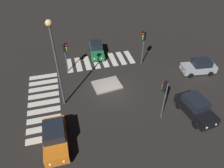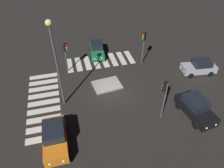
{
  "view_description": "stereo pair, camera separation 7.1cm",
  "coord_description": "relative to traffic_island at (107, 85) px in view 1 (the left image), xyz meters",
  "views": [
    {
      "loc": [
        4.4,
        16.85,
        15.35
      ],
      "look_at": [
        0.0,
        0.0,
        1.0
      ],
      "focal_mm": 33.92,
      "sensor_mm": 36.0,
      "label": 1
    },
    {
      "loc": [
        4.34,
        16.87,
        15.35
      ],
      "look_at": [
        0.0,
        0.0,
        1.0
      ],
      "focal_mm": 33.92,
      "sensor_mm": 36.0,
      "label": 2
    }
  ],
  "objects": [
    {
      "name": "car_silver",
      "position": [
        -11.28,
        0.38,
        0.78
      ],
      "size": [
        4.19,
        2.26,
        1.76
      ],
      "rotation": [
        0.0,
        0.0,
        -0.12
      ],
      "color": "#9EA0A5",
      "rests_on": "ground"
    },
    {
      "name": "car_green",
      "position": [
        -0.21,
        -6.75,
        0.77
      ],
      "size": [
        2.23,
        4.15,
        1.75
      ],
      "rotation": [
        0.0,
        0.0,
        1.46
      ],
      "color": "#196B38",
      "rests_on": "ground"
    },
    {
      "name": "traffic_island",
      "position": [
        0.0,
        0.0,
        0.0
      ],
      "size": [
        3.32,
        2.64,
        0.18
      ],
      "color": "gray",
      "rests_on": "ground"
    },
    {
      "name": "crosswalk_near",
      "position": [
        -0.32,
        -5.07,
        -0.08
      ],
      "size": [
        8.75,
        3.2,
        0.02
      ],
      "color": "silver",
      "rests_on": "ground"
    },
    {
      "name": "street_lamp",
      "position": [
        4.88,
        1.7,
        5.88
      ],
      "size": [
        0.56,
        0.56,
        8.94
      ],
      "color": "#47474C",
      "rests_on": "ground"
    },
    {
      "name": "car_black",
      "position": [
        -7.1,
        6.38,
        0.84
      ],
      "size": [
        2.45,
        4.51,
        1.89
      ],
      "rotation": [
        0.0,
        0.0,
        1.69
      ],
      "color": "black",
      "rests_on": "ground"
    },
    {
      "name": "car_orange",
      "position": [
        5.93,
        6.5,
        0.85
      ],
      "size": [
        2.08,
        4.4,
        1.91
      ],
      "rotation": [
        0.0,
        0.0,
        1.57
      ],
      "color": "orange",
      "rests_on": "ground"
    },
    {
      "name": "traffic_light_east",
      "position": [
        3.9,
        -3.77,
        2.85
      ],
      "size": [
        0.54,
        0.53,
        3.87
      ],
      "rotation": [
        0.0,
        0.0,
        2.29
      ],
      "color": "#47474C",
      "rests_on": "ground"
    },
    {
      "name": "traffic_light_south",
      "position": [
        -5.28,
        -3.13,
        3.28
      ],
      "size": [
        0.53,
        0.54,
        4.45
      ],
      "rotation": [
        0.0,
        0.0,
        0.7
      ],
      "color": "#47474C",
      "rests_on": "ground"
    },
    {
      "name": "crosswalk_side",
      "position": [
        6.95,
        1.06,
        -0.08
      ],
      "size": [
        3.2,
        9.9,
        0.02
      ],
      "color": "silver",
      "rests_on": "ground"
    },
    {
      "name": "traffic_light_west",
      "position": [
        -3.81,
        5.79,
        3.12
      ],
      "size": [
        0.54,
        0.53,
        4.23
      ],
      "rotation": [
        0.0,
        0.0,
        -0.93
      ],
      "color": "#47474C",
      "rests_on": "ground"
    },
    {
      "name": "ground_plane",
      "position": [
        -0.32,
        1.06,
        -0.09
      ],
      "size": [
        80.0,
        80.0,
        0.0
      ],
      "primitive_type": "plane",
      "color": "black"
    }
  ]
}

